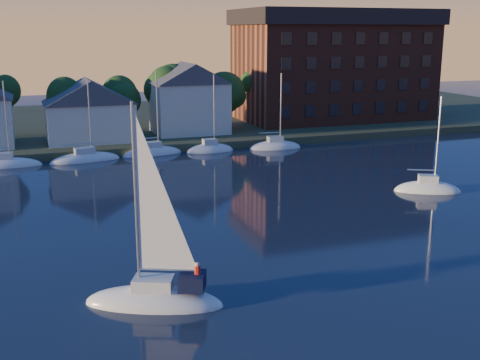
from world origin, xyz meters
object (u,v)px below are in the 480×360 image
clubhouse_centre (89,109)px  drifting_sailboat_right (427,191)px  clubhouse_east (189,97)px  hero_sailboat (156,296)px  condo_block (334,64)px

clubhouse_centre → drifting_sailboat_right: bearing=-50.3°
clubhouse_east → hero_sailboat: (-15.85, -51.20, -5.45)m
drifting_sailboat_right → hero_sailboat: bearing=-125.9°
condo_block → clubhouse_centre: bearing=-168.8°
clubhouse_centre → clubhouse_east: (14.00, 2.00, 0.87)m
clubhouse_centre → clubhouse_east: 14.17m
condo_block → drifting_sailboat_right: 44.49m
hero_sailboat → drifting_sailboat_right: (29.86, 15.42, -0.45)m
condo_block → drifting_sailboat_right: bearing=-106.0°
drifting_sailboat_right → clubhouse_east: bearing=138.2°
hero_sailboat → drifting_sailboat_right: hero_sailboat is taller
condo_block → hero_sailboat: 71.43m
condo_block → hero_sailboat: (-41.85, -57.15, -9.25)m
condo_block → hero_sailboat: size_ratio=2.45×
clubhouse_centre → hero_sailboat: 49.45m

